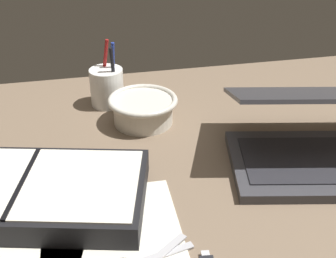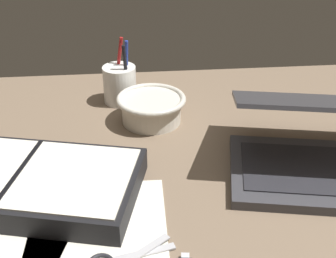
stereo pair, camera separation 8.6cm
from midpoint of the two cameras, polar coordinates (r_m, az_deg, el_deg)
desk_top at (r=84.28cm, az=0.30°, el=-7.25°), size 140.00×100.00×2.00cm
laptop at (r=90.43cm, az=21.59°, el=-2.35°), size 39.39×34.06×15.72cm
bowl at (r=101.24cm, az=0.38°, el=2.56°), size 15.05×15.05×5.96cm
pen_cup at (r=109.64cm, az=-3.65°, el=5.47°), size 7.67×7.67×15.05cm
planner at (r=82.83cm, az=-14.63°, el=-6.36°), size 43.70×30.24×4.68cm
paper_sheet_front at (r=72.54cm, az=-5.21°, el=-13.70°), size 21.99×30.24×0.16cm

